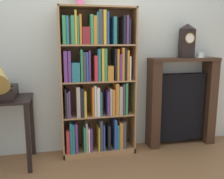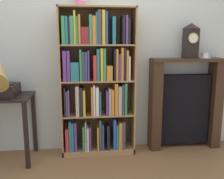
{
  "view_description": "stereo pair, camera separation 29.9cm",
  "coord_description": "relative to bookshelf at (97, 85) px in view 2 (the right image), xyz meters",
  "views": [
    {
      "loc": [
        -0.46,
        -2.73,
        1.35
      ],
      "look_at": [
        0.17,
        0.14,
        0.78
      ],
      "focal_mm": 40.18,
      "sensor_mm": 36.0,
      "label": 1
    },
    {
      "loc": [
        -0.17,
        -2.78,
        1.35
      ],
      "look_at": [
        0.17,
        0.14,
        0.78
      ],
      "focal_mm": 40.18,
      "sensor_mm": 36.0,
      "label": 2
    }
  ],
  "objects": [
    {
      "name": "bookshelf",
      "position": [
        0.0,
        0.0,
        0.0
      ],
      "size": [
        0.87,
        0.28,
        1.73
      ],
      "color": "#A87A4C",
      "rests_on": "ground"
    },
    {
      "name": "side_table_left",
      "position": [
        -1.04,
        -0.11,
        -0.27
      ],
      "size": [
        0.6,
        0.51,
        0.76
      ],
      "color": "black",
      "rests_on": "ground"
    },
    {
      "name": "mantel_clock",
      "position": [
        1.14,
        0.02,
        0.51
      ],
      "size": [
        0.16,
        0.14,
        0.42
      ],
      "color": "black",
      "rests_on": "fireplace_mantel"
    },
    {
      "name": "fireplace_mantel",
      "position": [
        1.12,
        0.05,
        -0.28
      ],
      "size": [
        0.9,
        0.24,
        1.15
      ],
      "color": "#382316",
      "rests_on": "ground"
    },
    {
      "name": "teacup_with_saucer",
      "position": [
        1.33,
        0.03,
        0.33
      ],
      "size": [
        0.14,
        0.13,
        0.06
      ],
      "color": "white",
      "rests_on": "fireplace_mantel"
    },
    {
      "name": "wall_back",
      "position": [
        0.04,
        0.19,
        0.46
      ],
      "size": [
        4.31,
        0.08,
        2.6
      ],
      "primitive_type": "cube",
      "color": "beige",
      "rests_on": "ground"
    },
    {
      "name": "ground_plane",
      "position": [
        0.01,
        -0.14,
        -0.85
      ],
      "size": [
        7.31,
        6.4,
        0.02
      ],
      "primitive_type": "cube",
      "color": "brown"
    }
  ]
}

